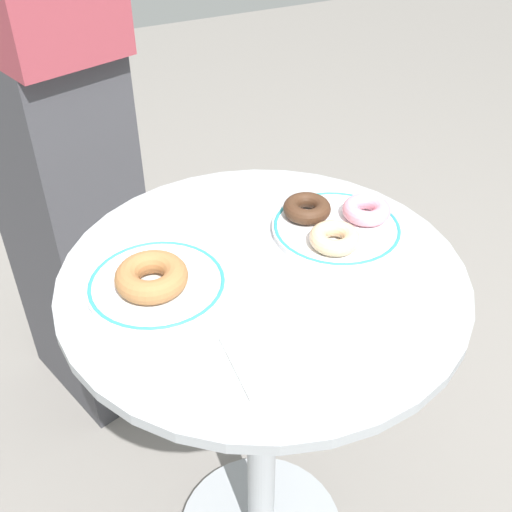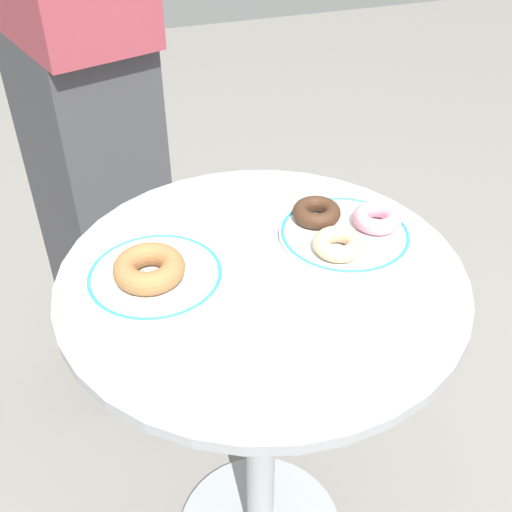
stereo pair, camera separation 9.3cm
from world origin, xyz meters
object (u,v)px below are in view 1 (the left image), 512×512
(donut_cinnamon, at_px, (152,277))
(donut_chocolate, at_px, (307,208))
(cafe_table, at_px, (262,389))
(person_figure, at_px, (38,77))
(plate_left, at_px, (157,284))
(donut_glazed, at_px, (335,239))
(plate_right, at_px, (337,228))
(paper_napkin, at_px, (289,353))
(donut_pink_frosted, at_px, (366,210))

(donut_cinnamon, bearing_deg, donut_chocolate, 12.69)
(cafe_table, xyz_separation_m, person_figure, (-0.20, 0.62, 0.38))
(plate_left, distance_m, donut_glazed, 0.28)
(plate_right, height_order, donut_chocolate, donut_chocolate)
(donut_chocolate, bearing_deg, paper_napkin, -123.25)
(plate_left, relative_size, donut_pink_frosted, 2.56)
(plate_left, xyz_separation_m, person_figure, (-0.04, 0.59, 0.10))
(donut_chocolate, height_order, person_figure, person_figure)
(plate_right, distance_m, donut_cinnamon, 0.32)
(donut_cinnamon, height_order, donut_chocolate, donut_cinnamon)
(cafe_table, height_order, person_figure, person_figure)
(plate_left, relative_size, plate_right, 0.96)
(plate_left, distance_m, plate_right, 0.31)
(cafe_table, xyz_separation_m, donut_chocolate, (0.12, 0.09, 0.29))
(donut_pink_frosted, xyz_separation_m, donut_glazed, (-0.09, -0.05, 0.00))
(cafe_table, bearing_deg, donut_chocolate, 36.18)
(donut_glazed, bearing_deg, person_figure, 117.00)
(plate_left, height_order, plate_right, same)
(donut_chocolate, distance_m, donut_glazed, 0.09)
(donut_cinnamon, bearing_deg, plate_left, 44.39)
(plate_right, distance_m, donut_glazed, 0.06)
(donut_pink_frosted, distance_m, paper_napkin, 0.33)
(plate_right, relative_size, paper_napkin, 1.41)
(plate_left, bearing_deg, cafe_table, -12.61)
(plate_left, xyz_separation_m, plate_right, (0.31, 0.01, 0.00))
(cafe_table, distance_m, donut_glazed, 0.32)
(plate_right, height_order, donut_pink_frosted, donut_pink_frosted)
(person_figure, bearing_deg, donut_cinnamon, -86.77)
(plate_right, xyz_separation_m, paper_napkin, (-0.20, -0.21, -0.00))
(donut_cinnamon, relative_size, paper_napkin, 0.70)
(cafe_table, bearing_deg, donut_pink_frosted, 12.09)
(donut_glazed, distance_m, person_figure, 0.71)
(donut_pink_frosted, bearing_deg, donut_cinnamon, -177.13)
(donut_glazed, relative_size, paper_napkin, 0.53)
(plate_left, distance_m, person_figure, 0.60)
(donut_pink_frosted, xyz_separation_m, donut_chocolate, (-0.09, 0.05, 0.00))
(donut_chocolate, relative_size, paper_napkin, 0.53)
(person_figure, bearing_deg, plate_left, -85.92)
(cafe_table, xyz_separation_m, donut_glazed, (0.12, -0.00, 0.29))
(plate_left, bearing_deg, donut_cinnamon, -135.61)
(paper_napkin, height_order, person_figure, person_figure)
(donut_pink_frosted, relative_size, donut_chocolate, 1.00)
(donut_pink_frosted, height_order, paper_napkin, donut_pink_frosted)
(donut_cinnamon, bearing_deg, plate_right, 3.18)
(plate_left, xyz_separation_m, paper_napkin, (0.11, -0.20, -0.00))
(plate_left, distance_m, donut_cinnamon, 0.03)
(donut_cinnamon, bearing_deg, cafe_table, -9.19)
(plate_right, height_order, donut_cinnamon, donut_cinnamon)
(plate_right, height_order, person_figure, person_figure)
(plate_right, bearing_deg, donut_chocolate, 122.41)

